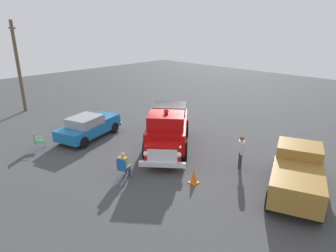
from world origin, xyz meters
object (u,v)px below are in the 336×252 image
object	(u,v)px
lawn_chair_by_car	(37,139)
utility_pole	(18,66)
spectator_standing	(241,150)
classic_hot_rod	(89,126)
lawn_chair_near_truck	(123,167)
spectator_seated	(124,164)
traffic_cone	(194,177)
vintage_fire_truck	(168,128)
parked_pickup	(297,172)

from	to	relation	value
lawn_chair_by_car	utility_pole	distance (m)	9.41
spectator_standing	classic_hot_rod	bearing A→B (deg)	18.75
lawn_chair_near_truck	spectator_seated	world-z (taller)	spectator_seated
lawn_chair_by_car	traffic_cone	bearing A→B (deg)	-159.32
vintage_fire_truck	classic_hot_rod	world-z (taller)	vintage_fire_truck
classic_hot_rod	spectator_standing	distance (m)	9.48
classic_hot_rod	parked_pickup	size ratio (longest dim) A/B	0.92
traffic_cone	parked_pickup	bearing A→B (deg)	-147.28
classic_hot_rod	spectator_seated	size ratio (longest dim) A/B	3.65
vintage_fire_truck	parked_pickup	world-z (taller)	vintage_fire_truck
parked_pickup	spectator_standing	distance (m)	2.96
traffic_cone	spectator_standing	bearing A→B (deg)	-103.74
classic_hot_rod	utility_pole	xyz separation A→B (m)	(9.06, 0.54, 2.95)
vintage_fire_truck	lawn_chair_by_car	world-z (taller)	vintage_fire_truck
parked_pickup	classic_hot_rod	bearing A→B (deg)	12.22
parked_pickup	spectator_seated	bearing A→B (deg)	33.86
classic_hot_rod	utility_pole	distance (m)	9.54
lawn_chair_by_car	spectator_standing	world-z (taller)	spectator_standing
traffic_cone	utility_pole	bearing A→B (deg)	2.62
lawn_chair_near_truck	spectator_standing	bearing A→B (deg)	-124.38
classic_hot_rod	spectator_seated	bearing A→B (deg)	164.07
lawn_chair_by_car	spectator_standing	distance (m)	11.33
lawn_chair_by_car	spectator_standing	bearing A→B (deg)	-147.25
spectator_standing	utility_pole	xyz separation A→B (m)	(18.03, 3.58, 2.73)
lawn_chair_by_car	classic_hot_rod	bearing A→B (deg)	-100.07
lawn_chair_near_truck	utility_pole	distance (m)	15.13
lawn_chair_near_truck	traffic_cone	bearing A→B (deg)	-142.39
spectator_standing	utility_pole	bearing A→B (deg)	11.24
classic_hot_rod	lawn_chair_near_truck	xyz separation A→B (m)	(-5.70, 1.74, -0.16)
classic_hot_rod	lawn_chair_by_car	bearing A→B (deg)	79.93
lawn_chair_near_truck	utility_pole	world-z (taller)	utility_pole
traffic_cone	classic_hot_rod	bearing A→B (deg)	1.79
lawn_chair_by_car	spectator_seated	bearing A→B (deg)	-166.71
spectator_standing	parked_pickup	bearing A→B (deg)	170.87
spectator_standing	traffic_cone	bearing A→B (deg)	76.26
lawn_chair_by_car	spectator_seated	size ratio (longest dim) A/B	0.79
lawn_chair_by_car	parked_pickup	bearing A→B (deg)	-155.57
lawn_chair_near_truck	traffic_cone	world-z (taller)	lawn_chair_near_truck
vintage_fire_truck	parked_pickup	bearing A→B (deg)	-177.66
utility_pole	spectator_standing	bearing A→B (deg)	-168.76
lawn_chair_near_truck	lawn_chair_by_car	world-z (taller)	same
spectator_standing	spectator_seated	bearing A→B (deg)	54.52
classic_hot_rod	parked_pickup	bearing A→B (deg)	-167.78
lawn_chair_near_truck	spectator_seated	size ratio (longest dim) A/B	0.79
lawn_chair_near_truck	spectator_seated	distance (m)	0.17
parked_pickup	lawn_chair_near_truck	distance (m)	7.56
vintage_fire_truck	lawn_chair_near_truck	world-z (taller)	vintage_fire_truck
classic_hot_rod	lawn_chair_near_truck	size ratio (longest dim) A/B	4.62
vintage_fire_truck	spectator_seated	bearing A→B (deg)	104.31
lawn_chair_near_truck	parked_pickup	bearing A→B (deg)	-145.16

